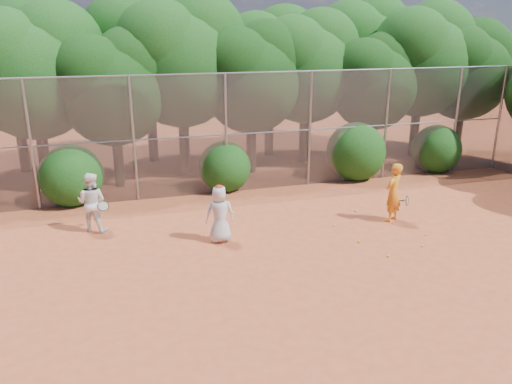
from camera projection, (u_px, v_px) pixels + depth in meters
name	position (u px, v px, depth m)	size (l,w,h in m)	color
ground	(325.00, 263.00, 12.02)	(80.00, 80.00, 0.00)	#A94726
fence_back	(251.00, 132.00, 16.80)	(20.05, 0.09, 4.03)	gray
tree_1	(34.00, 66.00, 16.60)	(4.64, 4.03, 6.35)	black
tree_2	(113.00, 84.00, 16.82)	(3.99, 3.47, 5.47)	black
tree_3	(182.00, 56.00, 18.16)	(4.89, 4.26, 6.70)	black
tree_4	(252.00, 74.00, 18.48)	(4.19, 3.64, 5.73)	black
tree_5	(307.00, 63.00, 19.79)	(4.51, 3.92, 6.17)	black
tree_6	(375.00, 78.00, 19.74)	(3.86, 3.36, 5.29)	black
tree_7	(423.00, 55.00, 20.71)	(4.77, 4.14, 6.53)	black
tree_8	(467.00, 66.00, 21.12)	(4.25, 3.70, 5.82)	black
tree_9	(11.00, 57.00, 18.37)	(4.83, 4.20, 6.62)	black
tree_10	(148.00, 48.00, 19.82)	(5.15, 4.48, 7.06)	black
tree_11	(271.00, 58.00, 20.94)	(4.64, 4.03, 6.35)	black
tree_12	(361.00, 48.00, 22.60)	(5.02, 4.37, 6.88)	black
bush_0	(71.00, 173.00, 15.81)	(2.00, 2.00, 2.00)	#114010
bush_1	(225.00, 164.00, 17.20)	(1.80, 1.80, 1.80)	#114010
bush_2	(356.00, 149.00, 18.48)	(2.20, 2.20, 2.20)	#114010
bush_3	(437.00, 147.00, 19.48)	(1.90, 1.90, 1.90)	#114010
player_yellow	(393.00, 193.00, 14.36)	(0.86, 0.69, 1.74)	orange
player_teen	(220.00, 214.00, 12.99)	(0.80, 0.57, 1.56)	silver
player_white	(92.00, 202.00, 13.67)	(1.00, 0.91, 1.67)	white
ball_0	(359.00, 242.00, 13.12)	(0.07, 0.07, 0.07)	#CAD526
ball_1	(355.00, 211.00, 15.33)	(0.07, 0.07, 0.07)	#CAD526
ball_2	(426.00, 235.00, 13.55)	(0.07, 0.07, 0.07)	#CAD526
ball_3	(422.00, 246.00, 12.87)	(0.07, 0.07, 0.07)	#CAD526
ball_4	(388.00, 256.00, 12.30)	(0.07, 0.07, 0.07)	#CAD526
ball_5	(405.00, 199.00, 16.37)	(0.07, 0.07, 0.07)	#CAD526
ball_6	(334.00, 225.00, 14.21)	(0.07, 0.07, 0.07)	#CAD526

